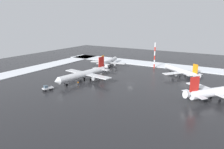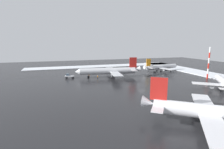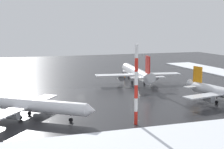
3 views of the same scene
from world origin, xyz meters
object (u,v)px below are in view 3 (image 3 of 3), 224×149
pushback_tug (126,71)px  antenna_mast (136,85)px  ground_crew_by_nose_gear (125,77)px  airplane_foreground_jet (137,73)px  airplane_far_rear (32,105)px  ground_crew_beside_wing (135,75)px

pushback_tug → antenna_mast: size_ratio=0.31×
ground_crew_by_nose_gear → antenna_mast: (-18.35, -53.93, 7.25)m
airplane_foreground_jet → airplane_far_rear: airplane_foreground_jet is taller
airplane_foreground_jet → antenna_mast: 51.25m
antenna_mast → airplane_foreground_jet: bearing=66.8°
ground_crew_by_nose_gear → antenna_mast: 57.43m
airplane_foreground_jet → ground_crew_by_nose_gear: size_ratio=20.94×
airplane_far_rear → ground_crew_by_nose_gear: bearing=85.5°
pushback_tug → ground_crew_by_nose_gear: bearing=172.9°
pushback_tug → antenna_mast: bearing=175.9°
airplane_far_rear → ground_crew_beside_wing: airplane_far_rear is taller
ground_crew_beside_wing → antenna_mast: antenna_mast is taller
airplane_far_rear → ground_crew_beside_wing: (43.47, 45.77, -1.92)m
pushback_tug → airplane_foreground_jet: bearing=-175.5°
airplane_far_rear → antenna_mast: size_ratio=1.51×
airplane_foreground_jet → airplane_far_rear: (-39.85, -35.22, -0.63)m
ground_crew_beside_wing → antenna_mast: bearing=107.2°
airplane_far_rear → airplane_foreground_jet: bearing=79.0°
pushback_tug → ground_crew_beside_wing: 10.57m
ground_crew_by_nose_gear → antenna_mast: antenna_mast is taller
airplane_foreground_jet → pushback_tug: (4.10, 21.10, -2.23)m
airplane_foreground_jet → ground_crew_by_nose_gear: airplane_foreground_jet is taller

